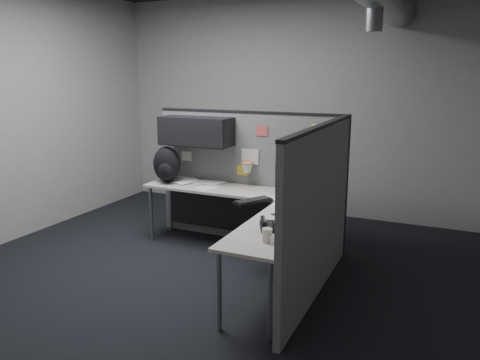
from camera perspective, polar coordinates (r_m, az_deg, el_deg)
The scene contains 12 objects.
room at distance 4.21m, azimuth 2.13°, elevation 13.20°, with size 5.62×5.62×3.22m.
partition_back at distance 5.76m, azimuth -0.73°, elevation 2.14°, with size 2.44×0.42×1.63m.
partition_right at distance 4.42m, azimuth 9.60°, elevation -3.78°, with size 0.07×2.23×1.63m.
desk at distance 5.22m, azimuth 0.76°, elevation -3.33°, with size 2.31×2.11×0.73m.
monitor at distance 5.24m, azimuth 7.45°, elevation 0.58°, with size 0.53×0.53×0.46m.
keyboard at distance 4.97m, azimuth 1.60°, elevation -2.57°, with size 0.35×0.45×0.04m.
mouse at distance 4.57m, azimuth 5.40°, elevation -4.05°, with size 0.26×0.27×0.05m.
phone at distance 4.14m, azimuth 3.77°, elevation -5.55°, with size 0.26×0.27×0.10m.
bottles at distance 3.83m, azimuth 4.73°, elevation -7.11°, with size 0.15×0.16×0.09m.
cup at distance 3.83m, azimuth 3.33°, elevation -6.74°, with size 0.08×0.08×0.11m, color beige.
papers at distance 5.91m, azimuth -5.18°, elevation -0.19°, with size 0.77×0.69×0.02m.
backpack at distance 5.92m, azimuth -8.93°, elevation 1.82°, with size 0.40×0.36×0.45m.
Camera 1 is at (2.16, -3.89, 2.08)m, focal length 35.00 mm.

